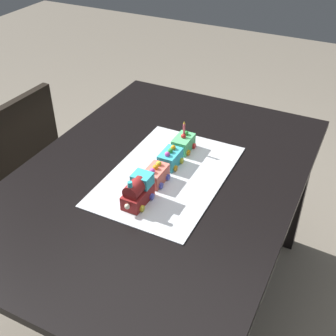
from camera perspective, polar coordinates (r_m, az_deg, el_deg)
ground_plane at (r=2.12m, az=-1.01°, el=-17.24°), size 8.00×8.00×0.00m
dining_table at (r=1.66m, az=-1.23°, el=-3.93°), size 1.40×1.00×0.74m
chair at (r=2.23m, az=-19.80°, el=0.11°), size 0.41×0.41×0.86m
cake_board at (r=1.59m, az=-0.00°, el=-0.94°), size 0.60×0.40×0.00m
cake_locomotive at (r=1.44m, az=-4.04°, el=-3.05°), size 0.14×0.08×0.12m
cake_car_caboose_coral at (r=1.54m, az=-1.64°, el=-0.89°), size 0.10×0.08×0.07m
cake_car_hopper_turquoise at (r=1.63m, az=0.30°, el=1.33°), size 0.10×0.08×0.07m
cake_car_flatbed_mint_green at (r=1.72m, az=2.05°, el=3.30°), size 0.10×0.08×0.07m
birthday_candle at (r=1.68m, az=2.15°, el=5.38°), size 0.01×0.01×0.06m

